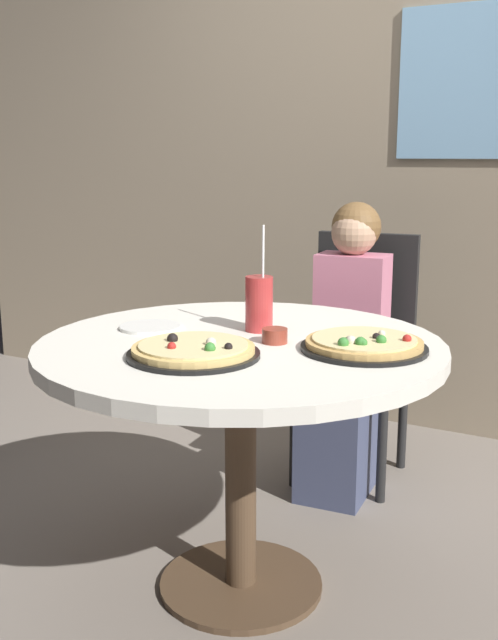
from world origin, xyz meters
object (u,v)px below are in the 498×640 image
diner_child (345,365)px  pizza_veggie (194,351)px  dining_table (240,379)px  pizza_cheese (364,344)px  sauce_bowl (275,336)px  soda_cup (259,303)px  chair_wooden (359,342)px  plate_small (150,327)px

diner_child → pizza_veggie: (-0.03, -0.99, 0.28)m
dining_table → diner_child: 0.81m
pizza_cheese → sauce_bowl: 0.25m
dining_table → soda_cup: size_ratio=3.67×
sauce_bowl → pizza_cheese: bearing=8.6°
dining_table → chair_wooden: (-0.01, 0.97, -0.11)m
dining_table → sauce_bowl: bearing=17.7°
soda_cup → pizza_cheese: bearing=-11.2°
sauce_bowl → plate_small: 0.40m
pizza_veggie → pizza_cheese: size_ratio=1.02×
pizza_cheese → dining_table: bearing=-168.9°
pizza_veggie → pizza_cheese: 0.45m
dining_table → pizza_cheese: pizza_cheese is taller
chair_wooden → plate_small: bearing=-107.2°
pizza_veggie → plate_small: 0.35m
chair_wooden → pizza_veggie: (-0.02, -1.17, 0.24)m
diner_child → pizza_cheese: (0.33, -0.73, 0.28)m
sauce_bowl → soda_cup: bearing=134.4°
pizza_cheese → plate_small: bearing=-174.6°
diner_child → pizza_cheese: 0.85m
dining_table → chair_wooden: bearing=90.4°
plate_small → chair_wooden: bearing=72.8°
pizza_cheese → plate_small: 0.64m
soda_cup → plate_small: 0.33m
diner_child → pizza_cheese: size_ratio=3.25×
pizza_veggie → soda_cup: (0.01, 0.33, 0.06)m
chair_wooden → soda_cup: soda_cup is taller
dining_table → sauce_bowl: (0.09, 0.03, 0.13)m
chair_wooden → soda_cup: bearing=-90.4°
diner_child → pizza_veggie: bearing=-91.8°
dining_table → plate_small: bearing=178.9°
dining_table → chair_wooden: size_ratio=1.18×
soda_cup → plate_small: (-0.29, -0.13, -0.08)m
dining_table → sauce_bowl: size_ratio=16.06×
pizza_cheese → soda_cup: size_ratio=1.09×
dining_table → sauce_bowl: 0.16m
chair_wooden → soda_cup: 0.89m
dining_table → pizza_veggie: bearing=-97.4°
soda_cup → plate_small: soda_cup is taller
chair_wooden → pizza_veggie: 1.20m
pizza_veggie → soda_cup: soda_cup is taller
pizza_veggie → sauce_bowl: pizza_veggie is taller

